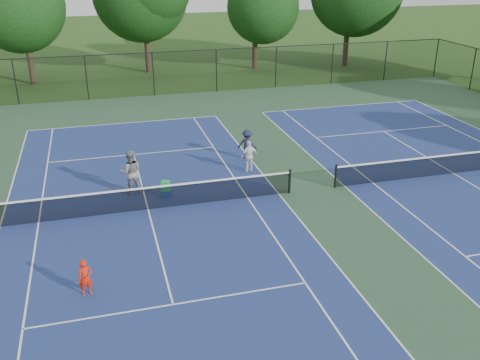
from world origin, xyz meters
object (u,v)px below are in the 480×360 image
object	(u,v)px
tree_back_c	(255,2)
bystander_a	(249,156)
bystander_b	(247,144)
ball_hopper	(166,186)
tree_back_a	(21,1)
ball_crate	(166,193)
instructor	(131,172)
child_player	(85,278)

from	to	relation	value
tree_back_c	bystander_a	xyz separation A→B (m)	(-7.01, -22.21, -4.73)
bystander_a	bystander_b	world-z (taller)	bystander_a
bystander_b	ball_hopper	distance (m)	5.59
tree_back_c	ball_hopper	distance (m)	26.88
tree_back_a	tree_back_c	distance (m)	18.04
tree_back_a	ball_hopper	xyz separation A→B (m)	(6.87, -22.96, -5.55)
tree_back_a	ball_crate	bearing A→B (deg)	-73.33
bystander_b	instructor	bearing A→B (deg)	53.01
child_player	instructor	size ratio (longest dim) A/B	0.60
tree_back_c	child_player	size ratio (longest dim) A/B	7.23
bystander_a	bystander_b	size ratio (longest dim) A/B	1.01
tree_back_a	ball_hopper	size ratio (longest dim) A/B	22.55
tree_back_a	ball_crate	distance (m)	24.68
ball_hopper	bystander_b	bearing A→B (deg)	36.59
tree_back_a	child_player	world-z (taller)	tree_back_a
child_player	ball_crate	distance (m)	7.05
tree_back_c	child_player	distance (m)	33.80
instructor	bystander_a	xyz separation A→B (m)	(5.45, 1.00, -0.21)
tree_back_a	ball_hopper	world-z (taller)	tree_back_a
bystander_a	ball_hopper	distance (m)	4.48
instructor	ball_crate	size ratio (longest dim) A/B	4.84
child_player	ball_hopper	distance (m)	7.03
instructor	bystander_a	size ratio (longest dim) A/B	1.28
ball_hopper	instructor	bearing A→B (deg)	150.80
tree_back_a	ball_crate	world-z (taller)	tree_back_a
tree_back_a	bystander_a	world-z (taller)	tree_back_a
bystander_a	ball_crate	size ratio (longest dim) A/B	3.77
tree_back_a	child_player	size ratio (longest dim) A/B	7.88
tree_back_a	instructor	distance (m)	23.45
bystander_a	bystander_b	bearing A→B (deg)	-117.11
tree_back_c	ball_hopper	world-z (taller)	tree_back_c
child_player	ball_hopper	bearing A→B (deg)	52.07
tree_back_c	ball_hopper	size ratio (longest dim) A/B	20.69
tree_back_c	instructor	world-z (taller)	tree_back_c
tree_back_c	ball_crate	bearing A→B (deg)	-114.91
instructor	ball_crate	world-z (taller)	instructor
ball_crate	tree_back_c	bearing A→B (deg)	65.09
bystander_a	ball_hopper	bearing A→B (deg)	8.64
tree_back_a	tree_back_c	size ratio (longest dim) A/B	1.09
instructor	tree_back_a	bearing A→B (deg)	-75.17
bystander_a	ball_crate	world-z (taller)	bystander_a
tree_back_a	bystander_a	xyz separation A→B (m)	(10.99, -21.21, -5.29)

